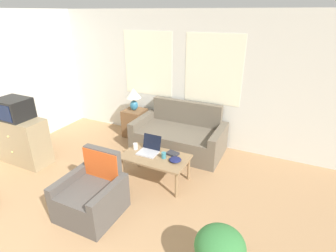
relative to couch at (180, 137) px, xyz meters
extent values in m
cube|color=silver|center=(-0.16, 0.48, 1.03)|extent=(6.56, 0.05, 2.60)
cube|color=white|center=(-0.94, 0.45, 1.28)|extent=(1.10, 0.01, 1.30)
cube|color=white|center=(0.46, 0.45, 1.28)|extent=(1.10, 0.01, 1.30)
cube|color=#665B4C|center=(0.00, -0.07, -0.05)|extent=(1.45, 0.94, 0.44)
cube|color=#665B4C|center=(0.00, 0.34, 0.18)|extent=(1.45, 0.12, 0.90)
cube|color=#665B4C|center=(-0.79, -0.07, 0.02)|extent=(0.14, 0.94, 0.59)
cube|color=#665B4C|center=(0.79, -0.07, 0.02)|extent=(0.14, 0.94, 0.59)
cube|color=#514C47|center=(-0.35, -2.22, -0.07)|extent=(0.56, 0.74, 0.41)
cube|color=#514C47|center=(-0.35, -1.90, 0.15)|extent=(0.56, 0.10, 0.85)
cube|color=#514C47|center=(-0.68, -2.22, -0.01)|extent=(0.10, 0.74, 0.53)
cube|color=#514C47|center=(-0.03, -2.22, -0.01)|extent=(0.10, 0.74, 0.53)
cube|color=#D1511E|center=(-0.35, -1.95, 0.26)|extent=(0.57, 0.01, 0.61)
cube|color=#998460|center=(-2.38, -1.65, 0.15)|extent=(1.01, 0.42, 0.85)
sphere|color=tan|center=(-2.38, -1.87, 0.33)|extent=(0.04, 0.04, 0.04)
sphere|color=tan|center=(-2.38, -1.87, 0.03)|extent=(0.04, 0.04, 0.04)
cube|color=black|center=(-2.38, -1.65, 0.76)|extent=(0.55, 0.43, 0.35)
cube|color=#0F1938|center=(-2.38, -1.87, 0.76)|extent=(0.45, 0.01, 0.28)
cube|color=brown|center=(-1.14, 0.16, 0.03)|extent=(0.44, 0.44, 0.60)
ellipsoid|color=teal|center=(-1.14, 0.16, 0.44)|extent=(0.17, 0.17, 0.22)
cylinder|color=tan|center=(-1.14, 0.16, 0.57)|extent=(0.02, 0.02, 0.06)
cone|color=white|center=(-1.14, 0.16, 0.70)|extent=(0.32, 0.32, 0.20)
cube|color=#8E704C|center=(0.07, -1.15, 0.16)|extent=(1.05, 0.60, 0.03)
cylinder|color=#8E704C|center=(-0.41, -1.40, -0.06)|extent=(0.04, 0.04, 0.42)
cylinder|color=#8E704C|center=(0.54, -1.40, -0.06)|extent=(0.04, 0.04, 0.42)
cylinder|color=#8E704C|center=(-0.41, -0.90, -0.06)|extent=(0.04, 0.04, 0.42)
cylinder|color=#8E704C|center=(0.54, -0.90, -0.06)|extent=(0.04, 0.04, 0.42)
cube|color=#B7B7BC|center=(-0.08, -1.13, 0.19)|extent=(0.31, 0.24, 0.02)
cube|color=black|center=(-0.08, -0.98, 0.32)|extent=(0.31, 0.07, 0.24)
cylinder|color=teal|center=(0.21, -1.14, 0.23)|extent=(0.07, 0.07, 0.10)
cylinder|color=white|center=(-0.34, -1.09, 0.23)|extent=(0.07, 0.07, 0.10)
ellipsoid|color=#191E4C|center=(0.41, -1.16, 0.20)|extent=(0.19, 0.19, 0.06)
cube|color=#2D2D33|center=(0.29, -0.99, 0.20)|extent=(0.20, 0.17, 0.04)
ellipsoid|color=#337538|center=(1.44, -2.39, 0.15)|extent=(0.51, 0.51, 0.38)
camera|label=1|loc=(1.79, -4.31, 2.28)|focal=28.00mm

